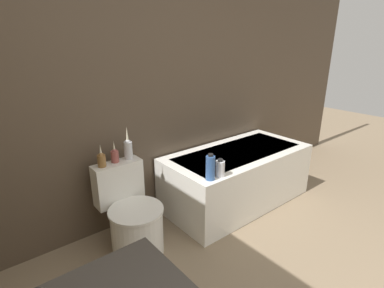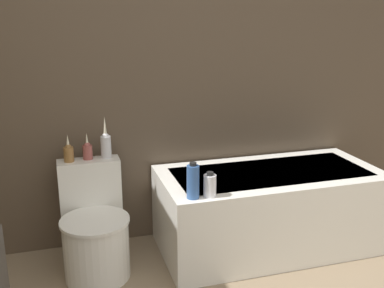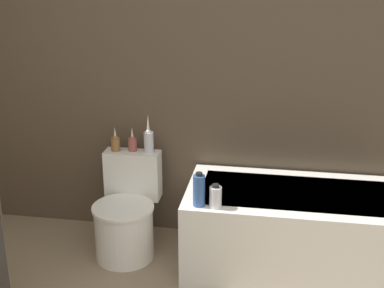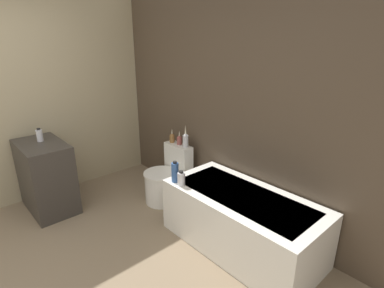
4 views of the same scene
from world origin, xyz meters
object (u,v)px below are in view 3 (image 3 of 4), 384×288
object	(u,v)px
toilet	(126,217)
vase_gold	(115,142)
bathtub	(301,230)
shampoo_bottle_tall	(199,190)
vase_bronze	(149,140)
shampoo_bottle_short	(216,197)
vase_silver	(132,143)

from	to	relation	value
toilet	vase_gold	size ratio (longest dim) A/B	3.78
bathtub	shampoo_bottle_tall	size ratio (longest dim) A/B	6.91
vase_gold	vase_bronze	size ratio (longest dim) A/B	0.66
shampoo_bottle_tall	shampoo_bottle_short	distance (m)	0.11
bathtub	vase_bronze	world-z (taller)	vase_bronze
toilet	vase_silver	size ratio (longest dim) A/B	3.88
vase_silver	vase_bronze	distance (m)	0.13
shampoo_bottle_tall	shampoo_bottle_short	bearing A→B (deg)	-2.89
toilet	vase_gold	xyz separation A→B (m)	(-0.12, 0.22, 0.49)
toilet	shampoo_bottle_short	distance (m)	0.83
bathtub	toilet	world-z (taller)	toilet
bathtub	vase_silver	distance (m)	1.35
toilet	shampoo_bottle_tall	world-z (taller)	shampoo_bottle_tall
toilet	shampoo_bottle_short	size ratio (longest dim) A/B	4.51
vase_bronze	shampoo_bottle_tall	bearing A→B (deg)	-49.82
shampoo_bottle_tall	vase_bronze	bearing A→B (deg)	130.18
vase_bronze	shampoo_bottle_short	bearing A→B (deg)	-44.12
shampoo_bottle_short	shampoo_bottle_tall	bearing A→B (deg)	177.11
bathtub	vase_silver	xyz separation A→B (m)	(-1.24, 0.24, 0.48)
vase_silver	shampoo_bottle_tall	world-z (taller)	vase_silver
vase_gold	vase_bronze	world-z (taller)	vase_bronze
toilet	vase_silver	xyz separation A→B (m)	(-0.00, 0.24, 0.49)
vase_gold	shampoo_bottle_short	bearing A→B (deg)	-33.07
vase_silver	shampoo_bottle_short	world-z (taller)	vase_silver
toilet	shampoo_bottle_short	world-z (taller)	shampoo_bottle_short
vase_gold	shampoo_bottle_tall	world-z (taller)	vase_gold
bathtub	vase_bronze	size ratio (longest dim) A/B	5.50
toilet	vase_bronze	size ratio (longest dim) A/B	2.49
vase_gold	vase_silver	distance (m)	0.12
vase_bronze	shampoo_bottle_tall	world-z (taller)	vase_bronze
toilet	vase_bronze	bearing A→B (deg)	62.28
bathtub	toilet	distance (m)	1.24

